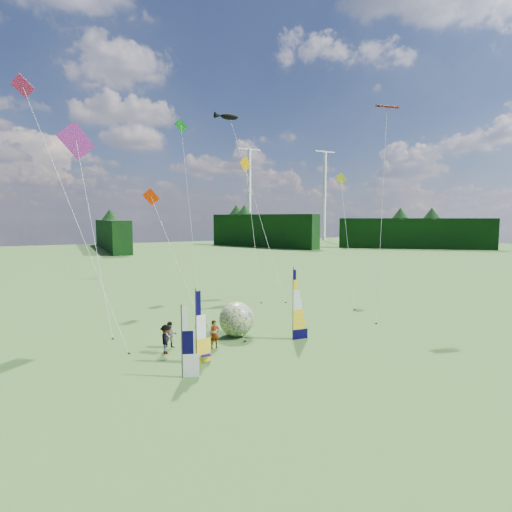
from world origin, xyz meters
name	(u,v)px	position (x,y,z in m)	size (l,w,h in m)	color
ground	(305,362)	(0.00, 0.00, 0.00)	(220.00, 220.00, 0.00)	#426B2C
treeline_ring	(306,290)	(0.00, 0.00, 4.00)	(210.00, 210.00, 8.00)	black
turbine_left	(324,197)	(70.00, 95.00, 15.00)	(8.00, 1.20, 30.00)	silver
turbine_right	(249,196)	(45.00, 102.00, 15.00)	(8.00, 1.20, 30.00)	silver
feather_banner_main	(293,305)	(1.46, 3.66, 2.28)	(1.24, 0.10, 4.55)	black
side_banner_left	(196,328)	(-5.40, 2.30, 1.98)	(1.09, 0.10, 3.97)	yellow
side_banner_far	(182,343)	(-6.59, 0.84, 1.77)	(1.04, 0.10, 3.53)	white
bol_inflatable	(236,319)	(-1.44, 6.04, 1.15)	(2.30, 2.30, 2.30)	#001488
spectator_a	(214,334)	(-3.59, 4.40, 0.85)	(0.62, 0.41, 1.70)	#66594C
spectator_b	(171,335)	(-5.96, 5.59, 0.81)	(0.78, 0.39, 1.61)	#66594C
spectator_c	(166,339)	(-6.44, 4.77, 0.84)	(1.08, 0.40, 1.67)	#66594C
spectator_d	(201,328)	(-3.82, 6.13, 0.81)	(0.95, 0.39, 1.63)	#66594C
camp_chair	(206,353)	(-4.84, 2.41, 0.48)	(0.56, 0.56, 0.96)	#0B0275
kite_whale	(254,192)	(6.81, 20.24, 10.54)	(2.93, 16.28, 21.08)	black
kite_rainbow_delta	(93,218)	(-9.60, 11.89, 7.80)	(5.82, 10.30, 15.61)	#FA003B
kite_parafoil	(382,196)	(11.46, 6.52, 9.54)	(8.47, 8.21, 19.08)	red
small_kite_red	(173,246)	(-3.23, 15.05, 5.49)	(4.45, 10.17, 10.98)	red
small_kite_orange	(253,221)	(5.66, 18.19, 7.47)	(4.68, 10.38, 14.94)	#FF9D00
small_kite_yellow	(347,232)	(12.53, 12.07, 6.44)	(6.06, 9.31, 12.89)	yellow
small_kite_pink	(72,202)	(-10.91, 9.20, 8.75)	(7.48, 9.73, 17.51)	#DA225A
small_kite_green	(189,198)	(0.67, 23.30, 9.85)	(4.17, 13.23, 19.70)	#199626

